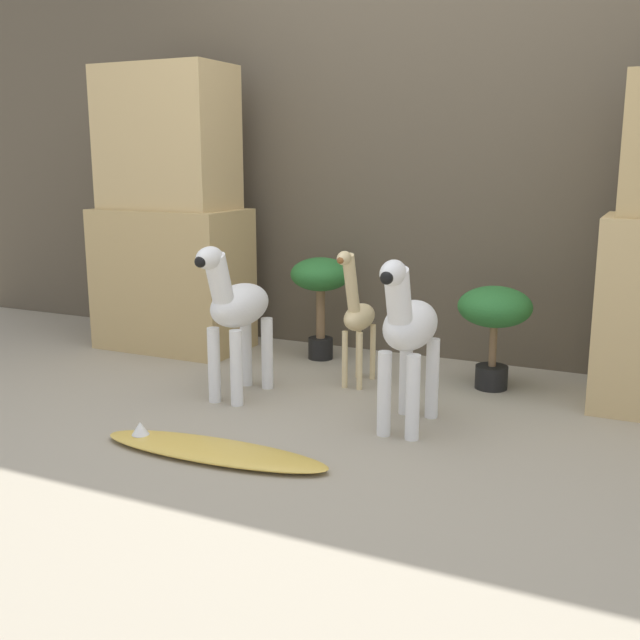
# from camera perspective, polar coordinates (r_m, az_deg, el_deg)

# --- Properties ---
(ground_plane) EXTENTS (14.00, 14.00, 0.00)m
(ground_plane) POSITION_cam_1_polar(r_m,az_deg,el_deg) (2.91, -0.73, -9.07)
(ground_plane) COLOR #9E937F
(wall_back) EXTENTS (6.40, 0.08, 2.20)m
(wall_back) POSITION_cam_1_polar(r_m,az_deg,el_deg) (4.03, 8.32, 12.74)
(wall_back) COLOR brown
(wall_back) RESTS_ON ground_plane
(rock_pillar_left) EXTENTS (0.82, 0.47, 1.54)m
(rock_pillar_left) POSITION_cam_1_polar(r_m,az_deg,el_deg) (4.25, -11.32, 7.38)
(rock_pillar_left) COLOR tan
(rock_pillar_left) RESTS_ON ground_plane
(zebra_right) EXTENTS (0.20, 0.52, 0.70)m
(zebra_right) POSITION_cam_1_polar(r_m,az_deg,el_deg) (2.92, 6.73, -0.83)
(zebra_right) COLOR white
(zebra_right) RESTS_ON ground_plane
(zebra_left) EXTENTS (0.19, 0.52, 0.70)m
(zebra_left) POSITION_cam_1_polar(r_m,az_deg,el_deg) (3.32, -6.37, 0.76)
(zebra_left) COLOR white
(zebra_left) RESTS_ON ground_plane
(giraffe_figurine) EXTENTS (0.13, 0.40, 0.66)m
(giraffe_figurine) POSITION_cam_1_polar(r_m,az_deg,el_deg) (3.49, 2.86, 0.46)
(giraffe_figurine) COLOR beige
(giraffe_figurine) RESTS_ON ground_plane
(potted_palm_front) EXTENTS (0.32, 0.32, 0.55)m
(potted_palm_front) POSITION_cam_1_polar(r_m,az_deg,el_deg) (3.94, 0.04, 2.86)
(potted_palm_front) COLOR black
(potted_palm_front) RESTS_ON ground_plane
(potted_palm_back) EXTENTS (0.34, 0.34, 0.48)m
(potted_palm_back) POSITION_cam_1_polar(r_m,az_deg,el_deg) (3.52, 13.16, 0.42)
(potted_palm_back) COLOR black
(potted_palm_back) RESTS_ON ground_plane
(surfboard) EXTENTS (0.91, 0.26, 0.08)m
(surfboard) POSITION_cam_1_polar(r_m,az_deg,el_deg) (2.78, -8.29, -9.76)
(surfboard) COLOR gold
(surfboard) RESTS_ON ground_plane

